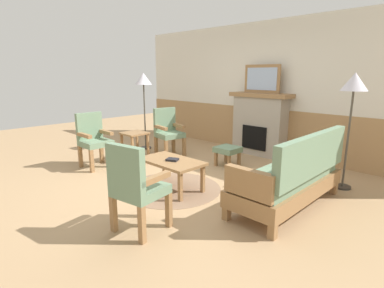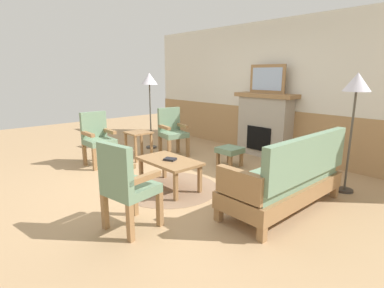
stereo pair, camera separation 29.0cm
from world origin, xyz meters
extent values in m
plane|color=tan|center=(0.00, 0.00, 0.00)|extent=(14.00, 14.00, 0.00)
cube|color=silver|center=(0.00, 2.60, 1.35)|extent=(7.20, 0.12, 2.70)
cube|color=#A87F51|center=(0.00, 2.53, 0.47)|extent=(7.20, 0.02, 0.95)
cube|color=#A39989|center=(0.00, 2.35, 0.60)|extent=(1.10, 0.36, 1.20)
cube|color=black|center=(0.00, 2.16, 0.38)|extent=(0.56, 0.02, 0.48)
cube|color=olive|center=(0.00, 2.35, 1.24)|extent=(1.30, 0.44, 0.08)
cube|color=olive|center=(0.00, 2.35, 1.56)|extent=(0.80, 0.03, 0.56)
cube|color=#9EB2D1|center=(0.00, 2.33, 1.56)|extent=(0.68, 0.01, 0.44)
cube|color=olive|center=(1.36, 1.22, 0.08)|extent=(0.08, 0.08, 0.16)
cube|color=olive|center=(1.36, -0.46, 0.08)|extent=(0.08, 0.08, 0.16)
cube|color=olive|center=(1.96, 1.22, 0.08)|extent=(0.08, 0.08, 0.16)
cube|color=olive|center=(1.96, -0.46, 0.08)|extent=(0.08, 0.08, 0.16)
cube|color=olive|center=(1.66, 0.38, 0.26)|extent=(0.70, 1.80, 0.20)
cube|color=gray|center=(1.66, 0.38, 0.42)|extent=(0.60, 1.70, 0.12)
cube|color=gray|center=(1.96, 0.38, 0.73)|extent=(0.10, 1.70, 0.50)
cube|color=olive|center=(1.66, 1.23, 0.53)|extent=(0.60, 0.10, 0.30)
cube|color=olive|center=(1.66, -0.47, 0.53)|extent=(0.60, 0.10, 0.30)
cube|color=olive|center=(-0.25, -0.47, 0.20)|extent=(0.05, 0.05, 0.40)
cube|color=olive|center=(0.59, -0.47, 0.20)|extent=(0.05, 0.05, 0.40)
cube|color=olive|center=(-0.25, -0.03, 0.20)|extent=(0.05, 0.05, 0.40)
cube|color=olive|center=(0.59, -0.03, 0.20)|extent=(0.05, 0.05, 0.40)
cube|color=olive|center=(0.17, -0.25, 0.42)|extent=(0.96, 0.56, 0.04)
cylinder|color=#896B51|center=(0.17, -0.25, 0.00)|extent=(1.45, 1.45, 0.01)
cube|color=black|center=(0.21, -0.26, 0.46)|extent=(0.20, 0.19, 0.03)
cube|color=olive|center=(-0.10, 1.08, 0.13)|extent=(0.05, 0.05, 0.26)
cube|color=olive|center=(0.20, 1.08, 0.13)|extent=(0.05, 0.05, 0.26)
cube|color=olive|center=(-0.10, 1.38, 0.13)|extent=(0.05, 0.05, 0.26)
cube|color=olive|center=(0.20, 1.38, 0.13)|extent=(0.05, 0.05, 0.26)
cube|color=gray|center=(0.05, 1.23, 0.31)|extent=(0.40, 0.40, 0.10)
cube|color=olive|center=(-1.38, -0.29, 0.20)|extent=(0.06, 0.06, 0.40)
cube|color=olive|center=(-1.38, -0.71, 0.20)|extent=(0.06, 0.06, 0.40)
cube|color=olive|center=(-1.80, -0.29, 0.20)|extent=(0.06, 0.06, 0.40)
cube|color=olive|center=(-1.80, -0.71, 0.20)|extent=(0.06, 0.06, 0.40)
cube|color=gray|center=(-1.59, -0.50, 0.45)|extent=(0.48, 0.48, 0.10)
cube|color=gray|center=(-1.79, -0.50, 0.74)|extent=(0.08, 0.48, 0.48)
cube|color=olive|center=(-1.59, -0.29, 0.62)|extent=(0.44, 0.07, 0.06)
cube|color=olive|center=(-1.59, -0.70, 0.62)|extent=(0.44, 0.07, 0.06)
cube|color=olive|center=(-0.96, 1.09, 0.20)|extent=(0.07, 0.07, 0.40)
cube|color=olive|center=(-1.03, 0.68, 0.20)|extent=(0.07, 0.07, 0.40)
cube|color=olive|center=(-1.37, 1.17, 0.20)|extent=(0.07, 0.07, 0.40)
cube|color=olive|center=(-1.45, 0.76, 0.20)|extent=(0.07, 0.07, 0.40)
cube|color=gray|center=(-1.20, 0.92, 0.45)|extent=(0.56, 0.56, 0.10)
cube|color=gray|center=(-1.40, 0.96, 0.74)|extent=(0.17, 0.49, 0.48)
cube|color=olive|center=(-1.16, 1.13, 0.62)|extent=(0.45, 0.15, 0.06)
cube|color=olive|center=(-1.24, 0.72, 0.62)|extent=(0.45, 0.15, 0.06)
cube|color=olive|center=(0.59, -1.10, 0.20)|extent=(0.07, 0.07, 0.40)
cube|color=olive|center=(1.00, -1.03, 0.20)|extent=(0.07, 0.07, 0.40)
cube|color=olive|center=(0.66, -1.52, 0.20)|extent=(0.07, 0.07, 0.40)
cube|color=olive|center=(1.07, -1.45, 0.20)|extent=(0.07, 0.07, 0.40)
cube|color=gray|center=(0.83, -1.27, 0.45)|extent=(0.55, 0.55, 0.10)
cube|color=gray|center=(0.86, -1.47, 0.74)|extent=(0.49, 0.16, 0.48)
cube|color=olive|center=(0.63, -1.31, 0.62)|extent=(0.14, 0.45, 0.06)
cube|color=olive|center=(1.03, -1.24, 0.62)|extent=(0.14, 0.45, 0.06)
cube|color=olive|center=(-1.67, 0.45, 0.26)|extent=(0.04, 0.04, 0.52)
cube|color=olive|center=(-1.31, 0.45, 0.26)|extent=(0.04, 0.04, 0.52)
cube|color=olive|center=(-1.67, 0.09, 0.26)|extent=(0.04, 0.04, 0.52)
cube|color=olive|center=(-1.31, 0.09, 0.26)|extent=(0.04, 0.04, 0.52)
cube|color=olive|center=(-1.49, 0.27, 0.54)|extent=(0.44, 0.44, 0.03)
cylinder|color=#332D28|center=(1.96, 1.56, 0.01)|extent=(0.24, 0.24, 0.03)
cylinder|color=#4C473D|center=(1.96, 1.56, 0.73)|extent=(0.03, 0.03, 1.40)
cone|color=silver|center=(1.96, 1.56, 1.55)|extent=(0.36, 0.36, 0.25)
cylinder|color=#332D28|center=(-2.10, 0.98, 0.01)|extent=(0.24, 0.24, 0.03)
cylinder|color=#4C473D|center=(-2.10, 0.98, 0.73)|extent=(0.03, 0.03, 1.40)
cone|color=silver|center=(-2.10, 0.98, 1.55)|extent=(0.36, 0.36, 0.25)
camera|label=1|loc=(3.35, -3.05, 1.67)|focal=28.28mm
camera|label=2|loc=(3.55, -2.84, 1.67)|focal=28.28mm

